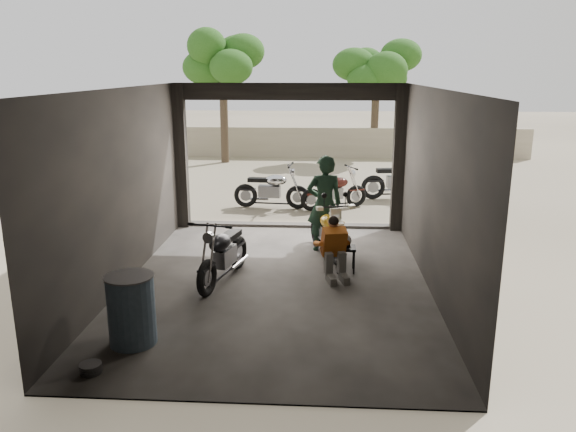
# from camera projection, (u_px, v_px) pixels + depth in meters

# --- Properties ---
(ground) EXTENTS (80.00, 80.00, 0.00)m
(ground) POSITION_uv_depth(u_px,v_px,m) (277.00, 284.00, 9.39)
(ground) COLOR #7A6D56
(ground) RESTS_ON ground
(garage) EXTENTS (7.00, 7.13, 3.20)m
(garage) POSITION_uv_depth(u_px,v_px,m) (279.00, 202.00, 9.59)
(garage) COLOR #2D2B28
(garage) RESTS_ON ground
(boundary_wall) EXTENTS (18.00, 0.30, 1.20)m
(boundary_wall) POSITION_uv_depth(u_px,v_px,m) (304.00, 142.00, 22.75)
(boundary_wall) COLOR gray
(boundary_wall) RESTS_ON ground
(tree_left) EXTENTS (2.20, 2.20, 5.60)m
(tree_left) POSITION_uv_depth(u_px,v_px,m) (222.00, 55.00, 20.62)
(tree_left) COLOR #382B1E
(tree_left) RESTS_ON ground
(tree_right) EXTENTS (2.20, 2.20, 5.00)m
(tree_right) POSITION_uv_depth(u_px,v_px,m) (377.00, 67.00, 21.84)
(tree_right) COLOR #382B1E
(tree_right) RESTS_ON ground
(main_bike) EXTENTS (1.14, 1.78, 1.10)m
(main_bike) POSITION_uv_depth(u_px,v_px,m) (327.00, 227.00, 10.74)
(main_bike) COLOR #E9E6C5
(main_bike) RESTS_ON ground
(left_bike) EXTENTS (1.06, 1.79, 1.14)m
(left_bike) POSITION_uv_depth(u_px,v_px,m) (223.00, 249.00, 9.37)
(left_bike) COLOR black
(left_bike) RESTS_ON ground
(outside_bike_a) EXTENTS (1.77, 0.85, 1.16)m
(outside_bike_a) POSITION_uv_depth(u_px,v_px,m) (271.00, 186.00, 14.36)
(outside_bike_a) COLOR black
(outside_bike_a) RESTS_ON ground
(outside_bike_b) EXTENTS (1.72, 1.24, 1.08)m
(outside_bike_b) POSITION_uv_depth(u_px,v_px,m) (334.00, 188.00, 14.30)
(outside_bike_b) COLOR #441510
(outside_bike_b) RESTS_ON ground
(outside_bike_c) EXTENTS (1.95, 0.99, 1.26)m
(outside_bike_c) POSITION_uv_depth(u_px,v_px,m) (400.00, 176.00, 15.37)
(outside_bike_c) COLOR black
(outside_bike_c) RESTS_ON ground
(rider) EXTENTS (0.76, 0.57, 1.90)m
(rider) POSITION_uv_depth(u_px,v_px,m) (324.00, 204.00, 10.88)
(rider) COLOR black
(rider) RESTS_ON ground
(mechanic) EXTENTS (0.68, 0.82, 1.04)m
(mechanic) POSITION_uv_depth(u_px,v_px,m) (335.00, 251.00, 9.44)
(mechanic) COLOR #B55A18
(mechanic) RESTS_ON ground
(stool) EXTENTS (0.34, 0.34, 0.47)m
(stool) POSITION_uv_depth(u_px,v_px,m) (346.00, 251.00, 9.83)
(stool) COLOR black
(stool) RESTS_ON ground
(helmet) EXTENTS (0.32, 0.33, 0.24)m
(helmet) POSITION_uv_depth(u_px,v_px,m) (344.00, 240.00, 9.78)
(helmet) COLOR silver
(helmet) RESTS_ON stool
(oil_drum) EXTENTS (0.72, 0.72, 0.94)m
(oil_drum) POSITION_uv_depth(u_px,v_px,m) (131.00, 311.00, 7.22)
(oil_drum) COLOR #41596E
(oil_drum) RESTS_ON ground
(sign_post) EXTENTS (0.71, 0.08, 2.13)m
(sign_post) POSITION_uv_depth(u_px,v_px,m) (442.00, 161.00, 13.05)
(sign_post) COLOR black
(sign_post) RESTS_ON ground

